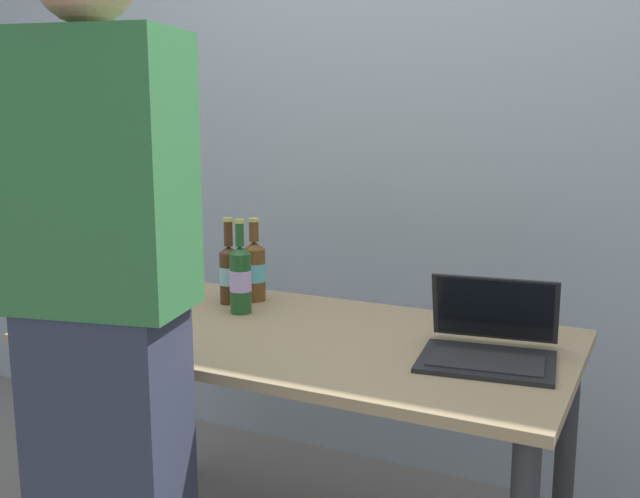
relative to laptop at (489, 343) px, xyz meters
The scene contains 7 objects.
desk 0.56m from the laptop, behind, with size 1.53×0.80×0.77m.
laptop is the anchor object (origin of this frame).
beer_bottle_amber 0.92m from the laptop, 169.69° to the left, with size 0.07×0.07×0.29m.
beer_bottle_green 0.82m from the laptop, behind, with size 0.07×0.07×0.30m.
beer_bottle_dark 0.89m from the laptop, 164.41° to the left, with size 0.08×0.08×0.28m.
person_figure 0.96m from the laptop, 138.71° to the right, with size 0.43×0.36×1.82m.
back_wall 1.10m from the laptop, 123.06° to the left, with size 6.00×0.10×2.60m, color #99A3AD.
Camera 1 is at (0.94, -1.80, 1.39)m, focal length 40.98 mm.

